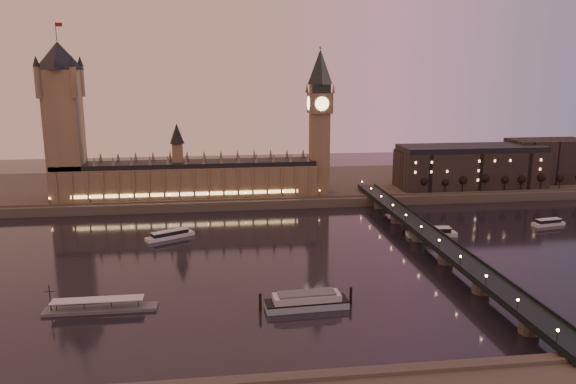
% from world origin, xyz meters
% --- Properties ---
extents(ground, '(700.00, 700.00, 0.00)m').
position_xyz_m(ground, '(0.00, 0.00, 0.00)').
color(ground, black).
rests_on(ground, ground).
extents(far_embankment, '(560.00, 130.00, 6.00)m').
position_xyz_m(far_embankment, '(30.00, 165.00, 3.00)').
color(far_embankment, '#423D35').
rests_on(far_embankment, ground).
extents(palace_of_westminster, '(180.00, 26.62, 52.00)m').
position_xyz_m(palace_of_westminster, '(-40.12, 120.99, 21.71)').
color(palace_of_westminster, brown).
rests_on(palace_of_westminster, ground).
extents(victoria_tower, '(31.68, 31.68, 118.00)m').
position_xyz_m(victoria_tower, '(-120.00, 121.00, 65.79)').
color(victoria_tower, brown).
rests_on(victoria_tower, ground).
extents(big_ben, '(17.68, 17.68, 104.00)m').
position_xyz_m(big_ben, '(53.99, 120.99, 63.95)').
color(big_ben, brown).
rests_on(big_ben, ground).
extents(westminster_bridge, '(13.20, 260.00, 15.30)m').
position_xyz_m(westminster_bridge, '(91.61, 0.00, 5.52)').
color(westminster_bridge, black).
rests_on(westminster_bridge, ground).
extents(city_block, '(155.00, 45.00, 34.00)m').
position_xyz_m(city_block, '(194.94, 130.93, 22.24)').
color(city_block, black).
rests_on(city_block, ground).
extents(bare_tree_0, '(5.61, 5.61, 11.41)m').
position_xyz_m(bare_tree_0, '(129.00, 109.00, 14.50)').
color(bare_tree_0, black).
rests_on(bare_tree_0, ground).
extents(bare_tree_1, '(5.61, 5.61, 11.41)m').
position_xyz_m(bare_tree_1, '(144.25, 109.00, 14.50)').
color(bare_tree_1, black).
rests_on(bare_tree_1, ground).
extents(bare_tree_2, '(5.61, 5.61, 11.41)m').
position_xyz_m(bare_tree_2, '(159.50, 109.00, 14.50)').
color(bare_tree_2, black).
rests_on(bare_tree_2, ground).
extents(bare_tree_3, '(5.61, 5.61, 11.41)m').
position_xyz_m(bare_tree_3, '(174.76, 109.00, 14.50)').
color(bare_tree_3, black).
rests_on(bare_tree_3, ground).
extents(bare_tree_4, '(5.61, 5.61, 11.41)m').
position_xyz_m(bare_tree_4, '(190.01, 109.00, 14.50)').
color(bare_tree_4, black).
rests_on(bare_tree_4, ground).
extents(bare_tree_5, '(5.61, 5.61, 11.41)m').
position_xyz_m(bare_tree_5, '(205.26, 109.00, 14.50)').
color(bare_tree_5, black).
rests_on(bare_tree_5, ground).
extents(bare_tree_6, '(5.61, 5.61, 11.41)m').
position_xyz_m(bare_tree_6, '(220.51, 109.00, 14.50)').
color(bare_tree_6, black).
rests_on(bare_tree_6, ground).
extents(bare_tree_7, '(5.61, 5.61, 11.41)m').
position_xyz_m(bare_tree_7, '(235.76, 109.00, 14.50)').
color(bare_tree_7, black).
rests_on(bare_tree_7, ground).
extents(cruise_boat_a, '(27.70, 19.04, 4.52)m').
position_xyz_m(cruise_boat_a, '(-47.15, 42.14, 1.99)').
color(cruise_boat_a, silver).
rests_on(cruise_boat_a, ground).
extents(cruise_boat_b, '(29.09, 9.35, 5.28)m').
position_xyz_m(cruise_boat_b, '(102.67, 26.33, 2.33)').
color(cruise_boat_b, silver).
rests_on(cruise_boat_b, ground).
extents(cruise_boat_c, '(21.55, 8.85, 4.18)m').
position_xyz_m(cruise_boat_c, '(182.85, 38.36, 1.84)').
color(cruise_boat_c, silver).
rests_on(cruise_boat_c, ground).
extents(moored_barge, '(38.81, 11.20, 7.12)m').
position_xyz_m(moored_barge, '(14.69, -62.43, 3.01)').
color(moored_barge, '#92ADBA').
rests_on(moored_barge, ground).
extents(pontoon_pier, '(44.29, 7.38, 11.81)m').
position_xyz_m(pontoon_pier, '(-67.86, -54.22, 1.27)').
color(pontoon_pier, '#595B5E').
rests_on(pontoon_pier, ground).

